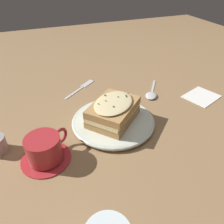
{
  "coord_description": "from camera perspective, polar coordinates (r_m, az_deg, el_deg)",
  "views": [
    {
      "loc": [
        -0.2,
        -0.5,
        0.42
      ],
      "look_at": [
        -0.0,
        -0.02,
        0.05
      ],
      "focal_mm": 35.0,
      "sensor_mm": 36.0,
      "label": 1
    }
  ],
  "objects": [
    {
      "name": "spoon",
      "position": [
        0.82,
        10.24,
        4.54
      ],
      "size": [
        0.11,
        0.14,
        0.01
      ],
      "rotation": [
        0.0,
        0.0,
        2.51
      ],
      "color": "silver",
      "rests_on": "ground_plane"
    },
    {
      "name": "fork",
      "position": [
        0.87,
        -7.58,
        6.62
      ],
      "size": [
        0.15,
        0.12,
        0.0
      ],
      "rotation": [
        0.0,
        0.0,
        5.37
      ],
      "color": "silver",
      "rests_on": "ground_plane"
    },
    {
      "name": "sandwich",
      "position": [
        0.64,
        0.3,
        0.28
      ],
      "size": [
        0.19,
        0.18,
        0.07
      ],
      "rotation": [
        0.0,
        0.0,
        3.86
      ],
      "color": "#B2844C",
      "rests_on": "dinner_plate"
    },
    {
      "name": "teacup_with_saucer",
      "position": [
        0.57,
        -17.17,
        -9.33
      ],
      "size": [
        0.13,
        0.13,
        0.07
      ],
      "rotation": [
        0.0,
        0.0,
        0.59
      ],
      "color": "#AD282D",
      "rests_on": "ground_plane"
    },
    {
      "name": "dinner_plate",
      "position": [
        0.66,
        -0.0,
        -2.54
      ],
      "size": [
        0.25,
        0.25,
        0.02
      ],
      "color": "silver",
      "rests_on": "ground_plane"
    },
    {
      "name": "napkin",
      "position": [
        0.86,
        22.33,
        3.83
      ],
      "size": [
        0.14,
        0.13,
        0.0
      ],
      "primitive_type": "cube",
      "rotation": [
        0.0,
        0.0,
        0.34
      ],
      "color": "white",
      "rests_on": "ground_plane"
    },
    {
      "name": "ground_plane",
      "position": [
        0.68,
        -0.19,
        -2.34
      ],
      "size": [
        2.4,
        2.4,
        0.0
      ],
      "primitive_type": "plane",
      "color": "olive"
    }
  ]
}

